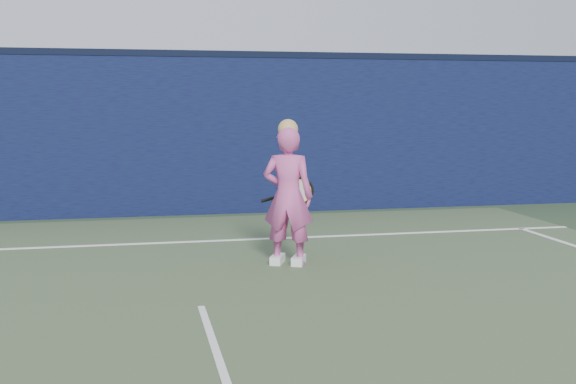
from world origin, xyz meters
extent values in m
plane|color=#35492C|center=(0.00, 0.00, 0.00)|extent=(80.00, 80.00, 0.00)
cube|color=#0B0C33|center=(0.00, 6.50, 1.25)|extent=(24.00, 0.40, 2.50)
cube|color=black|center=(0.00, 6.50, 2.55)|extent=(24.00, 0.42, 0.10)
imported|color=#CB4F97|center=(1.10, 2.51, 0.76)|extent=(0.66, 0.56, 1.53)
sphere|color=tan|center=(1.10, 2.51, 1.50)|extent=(0.22, 0.22, 0.22)
cube|color=white|center=(1.21, 2.46, 0.05)|extent=(0.22, 0.30, 0.10)
cube|color=white|center=(0.99, 2.55, 0.05)|extent=(0.22, 0.30, 0.10)
torus|color=black|center=(1.33, 2.91, 0.77)|extent=(0.34, 0.06, 0.34)
torus|color=yellow|center=(1.33, 2.91, 0.77)|extent=(0.28, 0.04, 0.28)
cylinder|color=beige|center=(1.33, 2.91, 0.77)|extent=(0.27, 0.03, 0.27)
cylinder|color=black|center=(1.09, 3.00, 0.70)|extent=(0.30, 0.09, 0.11)
cylinder|color=black|center=(0.96, 3.05, 0.66)|extent=(0.14, 0.06, 0.07)
cube|color=white|center=(0.00, 4.00, 0.01)|extent=(11.00, 0.08, 0.01)
camera|label=1|loc=(-0.54, -5.17, 1.78)|focal=45.00mm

